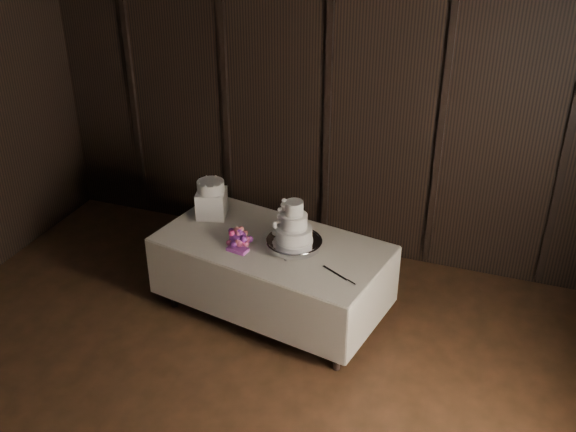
% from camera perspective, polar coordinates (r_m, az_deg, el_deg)
% --- Properties ---
extents(room, '(6.08, 7.08, 3.08)m').
position_cam_1_polar(room, '(3.83, -12.33, -8.37)').
color(room, black).
rests_on(room, ground).
extents(display_table, '(2.15, 1.39, 0.76)m').
position_cam_1_polar(display_table, '(6.03, -1.34, -5.04)').
color(display_table, beige).
rests_on(display_table, ground).
extents(cake_stand, '(0.49, 0.49, 0.09)m').
position_cam_1_polar(cake_stand, '(5.73, 0.51, -2.45)').
color(cake_stand, silver).
rests_on(cake_stand, display_table).
extents(wedding_cake, '(0.34, 0.31, 0.37)m').
position_cam_1_polar(wedding_cake, '(5.63, 0.21, -0.82)').
color(wedding_cake, white).
rests_on(wedding_cake, cake_stand).
extents(bouquet, '(0.34, 0.43, 0.18)m').
position_cam_1_polar(bouquet, '(5.82, -4.27, -1.78)').
color(bouquet, '#B43E66').
rests_on(bouquet, display_table).
extents(box_pedestal, '(0.32, 0.32, 0.25)m').
position_cam_1_polar(box_pedestal, '(6.26, -6.47, 1.07)').
color(box_pedestal, white).
rests_on(box_pedestal, display_table).
extents(small_cake, '(0.29, 0.29, 0.10)m').
position_cam_1_polar(small_cake, '(6.18, -6.56, 2.50)').
color(small_cake, white).
rests_on(small_cake, box_pedestal).
extents(cake_knife, '(0.33, 0.20, 0.01)m').
position_cam_1_polar(cake_knife, '(5.44, 4.01, -4.85)').
color(cake_knife, silver).
rests_on(cake_knife, display_table).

